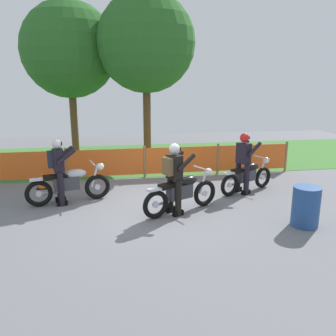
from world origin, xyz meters
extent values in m
cube|color=slate|center=(0.00, 0.00, -0.01)|extent=(24.00, 24.00, 0.02)
cube|color=#427A33|center=(0.00, 5.73, 0.01)|extent=(24.00, 5.87, 0.01)
cylinder|color=olive|center=(-2.44, 2.79, 0.53)|extent=(0.08, 0.08, 1.05)
cylinder|color=olive|center=(0.00, 2.79, 0.53)|extent=(0.08, 0.08, 1.05)
cylinder|color=olive|center=(2.44, 2.79, 0.53)|extent=(0.08, 0.08, 1.05)
cylinder|color=olive|center=(4.89, 2.79, 0.53)|extent=(0.08, 0.08, 1.05)
cube|color=orange|center=(-3.66, 2.79, 0.54)|extent=(2.36, 0.02, 0.85)
cube|color=orange|center=(-1.22, 2.79, 0.54)|extent=(2.36, 0.02, 0.85)
cube|color=orange|center=(1.22, 2.79, 0.54)|extent=(2.36, 0.02, 0.85)
cube|color=orange|center=(3.66, 2.79, 0.54)|extent=(2.36, 0.02, 0.85)
cylinder|color=brown|center=(-2.43, 6.01, 1.46)|extent=(0.28, 0.28, 2.93)
sphere|color=#286023|center=(-2.43, 6.01, 4.17)|extent=(3.56, 3.56, 3.56)
cylinder|color=brown|center=(0.32, 4.85, 1.57)|extent=(0.28, 0.28, 3.13)
sphere|color=#286023|center=(0.32, 4.85, 4.35)|extent=(3.49, 3.49, 3.49)
torus|color=black|center=(-1.45, 0.94, 0.34)|extent=(0.68, 0.27, 0.67)
cylinder|color=silver|center=(-1.45, 0.94, 0.34)|extent=(0.16, 0.10, 0.15)
torus|color=black|center=(-2.87, 0.59, 0.34)|extent=(0.68, 0.27, 0.67)
cylinder|color=silver|center=(-2.87, 0.59, 0.34)|extent=(0.16, 0.10, 0.15)
cube|color=#38383D|center=(-2.21, 0.75, 0.52)|extent=(0.67, 0.39, 0.34)
ellipsoid|color=#B7B7C1|center=(-1.98, 0.81, 0.75)|extent=(0.59, 0.37, 0.23)
cube|color=black|center=(-2.46, 0.69, 0.72)|extent=(0.62, 0.36, 0.10)
cube|color=silver|center=(-2.87, 0.59, 0.70)|extent=(0.41, 0.25, 0.04)
cylinder|color=silver|center=(-1.51, 0.92, 0.64)|extent=(0.25, 0.12, 0.60)
sphere|color=white|center=(-1.35, 0.96, 0.88)|extent=(0.23, 0.23, 0.19)
cylinder|color=silver|center=(-1.55, 0.91, 1.00)|extent=(0.18, 0.62, 0.03)
cylinder|color=silver|center=(-2.55, 0.82, 0.27)|extent=(0.58, 0.21, 0.07)
torus|color=black|center=(3.31, 1.15, 0.31)|extent=(0.60, 0.36, 0.62)
cylinder|color=silver|center=(3.31, 1.15, 0.31)|extent=(0.15, 0.11, 0.14)
torus|color=black|center=(2.08, 0.56, 0.31)|extent=(0.60, 0.36, 0.62)
cylinder|color=silver|center=(2.08, 0.56, 0.31)|extent=(0.15, 0.11, 0.14)
cube|color=#38383D|center=(2.65, 0.83, 0.48)|extent=(0.62, 0.46, 0.31)
ellipsoid|color=black|center=(2.85, 0.93, 0.70)|extent=(0.55, 0.43, 0.21)
cube|color=black|center=(2.43, 0.73, 0.67)|extent=(0.58, 0.43, 0.10)
cube|color=silver|center=(2.08, 0.56, 0.65)|extent=(0.38, 0.29, 0.04)
cylinder|color=silver|center=(3.25, 1.12, 0.59)|extent=(0.23, 0.15, 0.55)
sphere|color=white|center=(3.39, 1.19, 0.81)|extent=(0.23, 0.23, 0.17)
cylinder|color=silver|center=(3.22, 1.10, 0.92)|extent=(0.28, 0.54, 0.03)
cylinder|color=silver|center=(2.33, 0.83, 0.25)|extent=(0.51, 0.29, 0.07)
torus|color=black|center=(1.21, -0.05, 0.33)|extent=(0.65, 0.38, 0.66)
cylinder|color=silver|center=(1.21, -0.05, 0.33)|extent=(0.16, 0.12, 0.15)
torus|color=black|center=(-0.10, -0.67, 0.33)|extent=(0.65, 0.38, 0.66)
cylinder|color=silver|center=(-0.10, -0.67, 0.33)|extent=(0.16, 0.12, 0.15)
cube|color=#38383D|center=(0.51, -0.38, 0.52)|extent=(0.67, 0.49, 0.33)
ellipsoid|color=black|center=(0.72, -0.28, 0.75)|extent=(0.59, 0.45, 0.23)
cube|color=black|center=(0.27, -0.49, 0.72)|extent=(0.62, 0.45, 0.10)
cube|color=silver|center=(-0.10, -0.67, 0.70)|extent=(0.41, 0.31, 0.04)
cylinder|color=silver|center=(1.16, -0.08, 0.63)|extent=(0.24, 0.15, 0.59)
sphere|color=white|center=(1.31, -0.01, 0.87)|extent=(0.25, 0.25, 0.19)
cylinder|color=silver|center=(1.12, -0.10, 0.99)|extent=(0.29, 0.58, 0.03)
cylinder|color=silver|center=(0.16, -0.38, 0.27)|extent=(0.55, 0.31, 0.07)
cylinder|color=black|center=(-2.40, 0.87, 0.43)|extent=(0.18, 0.18, 0.86)
cube|color=black|center=(-2.40, 0.87, 0.06)|extent=(0.28, 0.17, 0.12)
cylinder|color=black|center=(-2.32, 0.56, 0.43)|extent=(0.18, 0.18, 0.86)
cube|color=black|center=(-2.32, 0.56, 0.06)|extent=(0.28, 0.17, 0.12)
cube|color=black|center=(-2.36, 0.71, 1.14)|extent=(0.32, 0.41, 0.56)
cylinder|color=black|center=(-2.24, 0.97, 1.26)|extent=(0.49, 0.21, 0.38)
cylinder|color=black|center=(-2.14, 0.54, 1.26)|extent=(0.49, 0.21, 0.38)
sphere|color=white|center=(-2.36, 0.71, 1.56)|extent=(0.30, 0.30, 0.25)
cube|color=black|center=(-2.27, 0.73, 1.56)|extent=(0.07, 0.18, 0.08)
cube|color=#1E232D|center=(-2.53, 0.67, 1.18)|extent=(0.22, 0.31, 0.40)
cylinder|color=black|center=(2.45, 0.92, 0.43)|extent=(0.20, 0.20, 0.86)
cube|color=black|center=(2.45, 0.92, 0.06)|extent=(0.28, 0.21, 0.12)
cylinder|color=black|center=(2.59, 0.63, 0.43)|extent=(0.20, 0.20, 0.86)
cube|color=black|center=(2.59, 0.63, 0.06)|extent=(0.28, 0.21, 0.12)
cube|color=black|center=(2.52, 0.77, 1.14)|extent=(0.37, 0.43, 0.56)
cylinder|color=black|center=(2.59, 1.05, 1.26)|extent=(0.48, 0.30, 0.38)
cylinder|color=black|center=(2.78, 0.65, 1.26)|extent=(0.48, 0.30, 0.38)
sphere|color=red|center=(2.52, 0.77, 1.56)|extent=(0.33, 0.33, 0.25)
cube|color=black|center=(2.61, 0.81, 1.56)|extent=(0.10, 0.18, 0.08)
cylinder|color=black|center=(0.30, -0.30, 0.43)|extent=(0.20, 0.20, 0.86)
cube|color=black|center=(0.30, -0.30, 0.06)|extent=(0.28, 0.21, 0.12)
cylinder|color=black|center=(0.43, -0.59, 0.43)|extent=(0.20, 0.20, 0.86)
cube|color=black|center=(0.43, -0.59, 0.06)|extent=(0.28, 0.21, 0.12)
cube|color=black|center=(0.37, -0.45, 1.14)|extent=(0.37, 0.43, 0.56)
cylinder|color=black|center=(0.44, -0.17, 1.26)|extent=(0.48, 0.29, 0.38)
cylinder|color=black|center=(0.62, -0.57, 1.26)|extent=(0.48, 0.29, 0.38)
sphere|color=silver|center=(0.37, -0.45, 1.56)|extent=(0.33, 0.33, 0.25)
cube|color=black|center=(0.46, -0.40, 1.56)|extent=(0.10, 0.18, 0.08)
cube|color=brown|center=(0.21, -0.52, 1.18)|extent=(0.26, 0.32, 0.40)
cube|color=black|center=(-3.07, 2.15, 0.01)|extent=(0.32, 0.32, 0.03)
cone|color=orange|center=(-3.07, 2.15, 0.28)|extent=(0.26, 0.26, 0.50)
cylinder|color=white|center=(-3.07, 2.15, 0.31)|extent=(0.15, 0.15, 0.06)
cylinder|color=navy|center=(3.03, -1.61, 0.44)|extent=(0.58, 0.58, 0.88)
camera|label=1|loc=(-1.06, -8.04, 3.08)|focal=37.11mm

